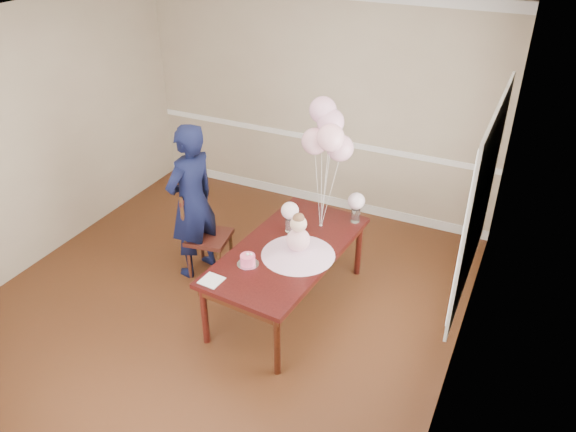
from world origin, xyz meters
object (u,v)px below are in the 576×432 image
Objects in this scene: birthday_cake at (248,260)px; dining_chair_seat at (209,237)px; dining_table_top at (288,250)px; woman at (192,202)px.

birthday_cake is 0.32× the size of dining_chair_seat.
dining_table_top is 1.17m from woman.
dining_table_top is at bearing 61.29° from birthday_cake.
woman reaches higher than dining_table_top.
dining_chair_seat is 0.25× the size of woman.
woman is (-1.15, 0.12, 0.19)m from dining_table_top.
woman reaches higher than dining_chair_seat.
dining_table_top is 1.08× the size of woman.
dining_chair_seat is at bearing 144.85° from birthday_cake.
woman is at bearing -175.62° from dining_chair_seat.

